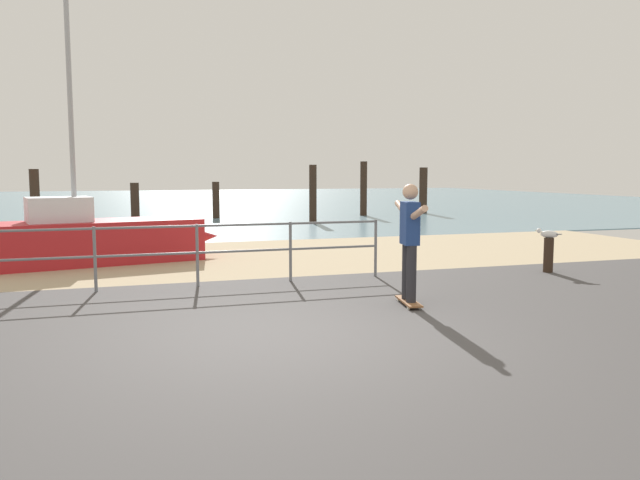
{
  "coord_description": "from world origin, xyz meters",
  "views": [
    {
      "loc": [
        -1.77,
        -6.76,
        1.9
      ],
      "look_at": [
        1.06,
        2.0,
        0.9
      ],
      "focal_mm": 35.3,
      "sensor_mm": 36.0,
      "label": 1
    }
  ],
  "objects_px": {
    "bollard_short": "(548,256)",
    "skateboarder": "(410,235)",
    "skateboard": "(409,302)",
    "seagull": "(548,234)",
    "sailboat": "(99,239)"
  },
  "relations": [
    {
      "from": "bollard_short",
      "to": "skateboarder",
      "type": "bearing_deg",
      "value": -153.95
    },
    {
      "from": "skateboarder",
      "to": "bollard_short",
      "type": "distance_m",
      "value": 4.28
    },
    {
      "from": "skateboard",
      "to": "bollard_short",
      "type": "height_order",
      "value": "bollard_short"
    },
    {
      "from": "bollard_short",
      "to": "skateboard",
      "type": "bearing_deg",
      "value": -153.95
    },
    {
      "from": "sailboat",
      "to": "skateboard",
      "type": "distance_m",
      "value": 7.2
    },
    {
      "from": "skateboard",
      "to": "bollard_short",
      "type": "xyz_separation_m",
      "value": [
        3.79,
        1.86,
        0.27
      ]
    },
    {
      "from": "bollard_short",
      "to": "seagull",
      "type": "bearing_deg",
      "value": 129.68
    },
    {
      "from": "sailboat",
      "to": "skateboard",
      "type": "height_order",
      "value": "sailboat"
    },
    {
      "from": "skateboarder",
      "to": "seagull",
      "type": "height_order",
      "value": "skateboarder"
    },
    {
      "from": "skateboarder",
      "to": "seagull",
      "type": "distance_m",
      "value": 4.23
    },
    {
      "from": "sailboat",
      "to": "seagull",
      "type": "bearing_deg",
      "value": -25.92
    },
    {
      "from": "skateboard",
      "to": "seagull",
      "type": "distance_m",
      "value": 4.27
    },
    {
      "from": "seagull",
      "to": "sailboat",
      "type": "bearing_deg",
      "value": 154.08
    },
    {
      "from": "sailboat",
      "to": "skateboarder",
      "type": "distance_m",
      "value": 7.2
    },
    {
      "from": "skateboarder",
      "to": "bollard_short",
      "type": "height_order",
      "value": "skateboarder"
    }
  ]
}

